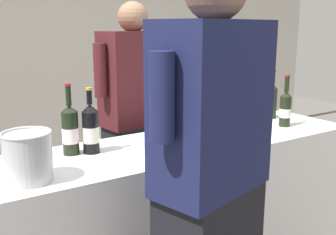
# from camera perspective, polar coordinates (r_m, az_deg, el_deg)

# --- Properties ---
(wall_back) EXTENTS (8.00, 0.10, 2.80)m
(wall_back) POSITION_cam_1_polar(r_m,az_deg,el_deg) (4.52, -17.57, 10.61)
(wall_back) COLOR beige
(wall_back) RESTS_ON ground_plane
(counter) EXTENTS (2.24, 0.59, 0.91)m
(counter) POSITION_cam_1_polar(r_m,az_deg,el_deg) (2.39, 1.73, -14.01)
(counter) COLOR white
(counter) RESTS_ON ground_plane
(wine_bottle_0) EXTENTS (0.07, 0.07, 0.33)m
(wine_bottle_0) POSITION_cam_1_polar(r_m,az_deg,el_deg) (2.65, 16.32, 1.27)
(wine_bottle_0) COLOR black
(wine_bottle_0) RESTS_ON counter
(wine_bottle_1) EXTENTS (0.08, 0.08, 0.33)m
(wine_bottle_1) POSITION_cam_1_polar(r_m,az_deg,el_deg) (2.64, 10.71, 1.51)
(wine_bottle_1) COLOR black
(wine_bottle_1) RESTS_ON counter
(wine_bottle_2) EXTENTS (0.08, 0.08, 0.33)m
(wine_bottle_2) POSITION_cam_1_polar(r_m,az_deg,el_deg) (2.49, 9.16, 1.09)
(wine_bottle_2) COLOR black
(wine_bottle_2) RESTS_ON counter
(wine_bottle_3) EXTENTS (0.08, 0.08, 0.33)m
(wine_bottle_3) POSITION_cam_1_polar(r_m,az_deg,el_deg) (2.04, -10.93, -1.65)
(wine_bottle_3) COLOR black
(wine_bottle_3) RESTS_ON counter
(wine_bottle_4) EXTENTS (0.08, 0.08, 0.36)m
(wine_bottle_4) POSITION_cam_1_polar(r_m,az_deg,el_deg) (2.04, -13.71, -1.75)
(wine_bottle_4) COLOR black
(wine_bottle_4) RESTS_ON counter
(wine_bottle_5) EXTENTS (0.07, 0.07, 0.33)m
(wine_bottle_5) POSITION_cam_1_polar(r_m,az_deg,el_deg) (2.86, 14.51, 2.51)
(wine_bottle_5) COLOR black
(wine_bottle_5) RESTS_ON counter
(wine_bottle_6) EXTENTS (0.07, 0.07, 0.33)m
(wine_bottle_6) POSITION_cam_1_polar(r_m,az_deg,el_deg) (2.37, 8.83, 0.44)
(wine_bottle_6) COLOR black
(wine_bottle_6) RESTS_ON counter
(wine_glass) EXTENTS (0.07, 0.07, 0.19)m
(wine_glass) POSITION_cam_1_polar(r_m,az_deg,el_deg) (2.24, 8.70, 0.06)
(wine_glass) COLOR silver
(wine_glass) RESTS_ON counter
(ice_bucket) EXTENTS (0.21, 0.21, 0.21)m
(ice_bucket) POSITION_cam_1_polar(r_m,az_deg,el_deg) (1.74, -19.29, -5.23)
(ice_bucket) COLOR silver
(ice_bucket) RESTS_ON counter
(person_server) EXTENTS (0.59, 0.30, 1.69)m
(person_server) POSITION_cam_1_polar(r_m,az_deg,el_deg) (2.75, -4.72, -2.13)
(person_server) COLOR black
(person_server) RESTS_ON ground_plane
(person_guest) EXTENTS (0.59, 0.35, 1.76)m
(person_guest) POSITION_cam_1_polar(r_m,az_deg,el_deg) (1.57, 5.99, -12.67)
(person_guest) COLOR black
(person_guest) RESTS_ON ground_plane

